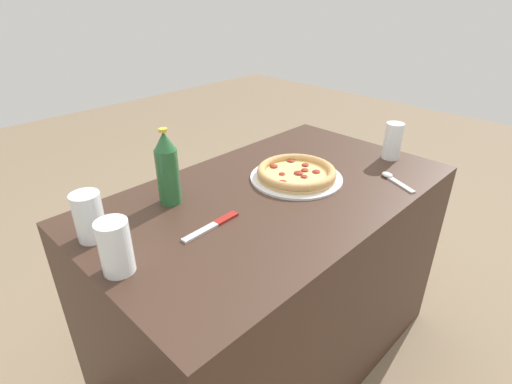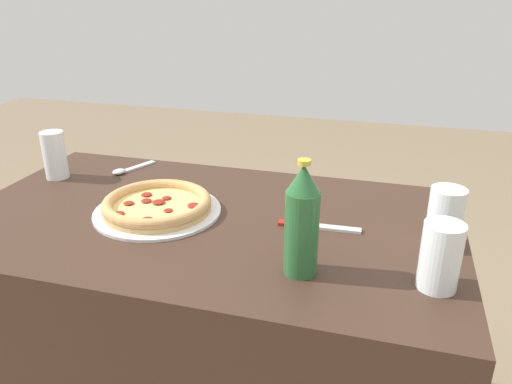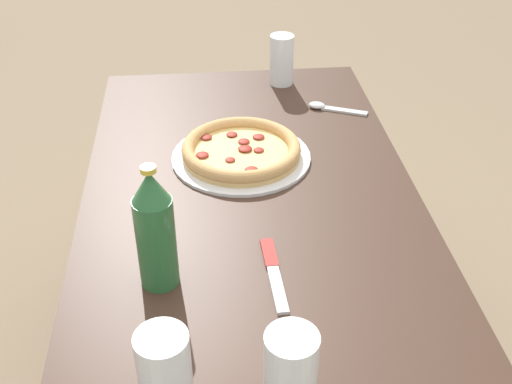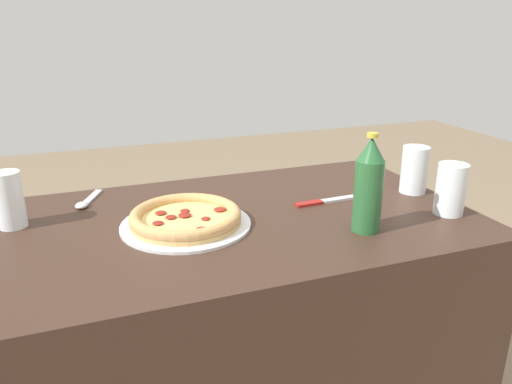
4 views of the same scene
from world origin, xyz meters
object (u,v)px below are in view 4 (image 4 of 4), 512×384
(pizza_pepperoni, at_px, (186,219))
(glass_cola, at_px, (450,192))
(glass_lemonade, at_px, (10,203))
(knife, at_px, (325,201))
(glass_water, at_px, (414,171))
(beer_bottle, at_px, (369,186))
(spoon, at_px, (86,202))

(pizza_pepperoni, height_order, glass_cola, glass_cola)
(glass_lemonade, relative_size, knife, 0.71)
(glass_water, distance_m, knife, 0.30)
(glass_cola, distance_m, beer_bottle, 0.28)
(glass_cola, bearing_deg, glass_water, 83.98)
(pizza_pepperoni, height_order, knife, pizza_pepperoni)
(glass_cola, xyz_separation_m, knife, (-0.27, 0.19, -0.06))
(knife, relative_size, spoon, 1.29)
(beer_bottle, bearing_deg, glass_lemonade, 158.20)
(beer_bottle, relative_size, knife, 1.22)
(glass_lemonade, relative_size, glass_cola, 1.04)
(glass_water, xyz_separation_m, beer_bottle, (-0.29, -0.20, 0.05))
(pizza_pepperoni, height_order, beer_bottle, beer_bottle)
(glass_cola, relative_size, beer_bottle, 0.56)
(glass_lemonade, bearing_deg, beer_bottle, -21.80)
(beer_bottle, bearing_deg, glass_water, 34.38)
(glass_water, bearing_deg, beer_bottle, -145.62)
(glass_water, height_order, beer_bottle, beer_bottle)
(spoon, bearing_deg, beer_bottle, -33.85)
(beer_bottle, distance_m, knife, 0.24)
(knife, bearing_deg, glass_cola, -34.92)
(glass_water, relative_size, spoon, 0.89)
(pizza_pepperoni, bearing_deg, glass_cola, -13.36)
(glass_water, distance_m, beer_bottle, 0.36)
(glass_cola, relative_size, spoon, 0.88)
(glass_water, height_order, glass_lemonade, glass_lemonade)
(beer_bottle, bearing_deg, pizza_pepperoni, 156.43)
(glass_cola, bearing_deg, spoon, 155.61)
(glass_water, relative_size, beer_bottle, 0.57)
(pizza_pepperoni, xyz_separation_m, glass_cola, (0.69, -0.16, 0.04))
(glass_cola, bearing_deg, pizza_pepperoni, 166.64)
(glass_lemonade, bearing_deg, pizza_pepperoni, -19.97)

